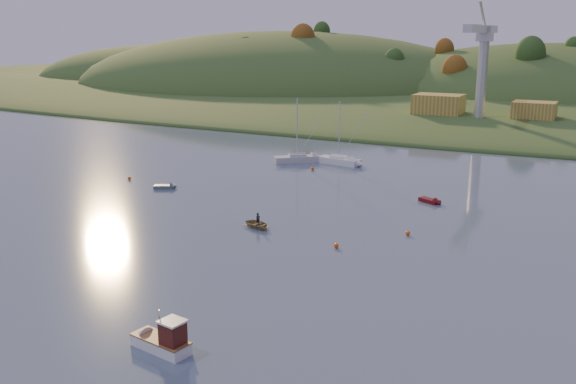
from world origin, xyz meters
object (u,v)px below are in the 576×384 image
at_px(sailboat_far, 339,160).
at_px(grey_dinghy, 169,187).
at_px(fishing_boat, 157,338).
at_px(red_tender, 433,202).
at_px(sailboat_near, 297,158).
at_px(canoe, 258,225).

height_order(sailboat_far, grey_dinghy, sailboat_far).
distance_m(fishing_boat, grey_dinghy, 47.23).
bearing_deg(sailboat_far, red_tender, -29.65).
relative_size(fishing_boat, sailboat_far, 0.53).
xyz_separation_m(sailboat_near, sailboat_far, (6.80, 1.83, -0.02)).
bearing_deg(canoe, red_tender, -12.37).
bearing_deg(fishing_boat, sailboat_near, -62.34).
distance_m(fishing_boat, canoe, 28.60).
distance_m(fishing_boat, sailboat_near, 66.11).
bearing_deg(red_tender, sailboat_near, 176.50).
height_order(red_tender, grey_dinghy, grey_dinghy).
bearing_deg(sailboat_far, sailboat_near, -153.46).
bearing_deg(sailboat_far, fishing_boat, -66.52).
distance_m(sailboat_near, grey_dinghy, 26.03).
height_order(sailboat_near, grey_dinghy, sailboat_near).
relative_size(red_tender, grey_dinghy, 1.02).
bearing_deg(grey_dinghy, red_tender, -13.84).
height_order(sailboat_near, sailboat_far, sailboat_near).
distance_m(sailboat_far, grey_dinghy, 30.35).
distance_m(sailboat_near, canoe, 37.55).
bearing_deg(red_tender, grey_dinghy, -138.79).
bearing_deg(sailboat_near, canoe, -111.58).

